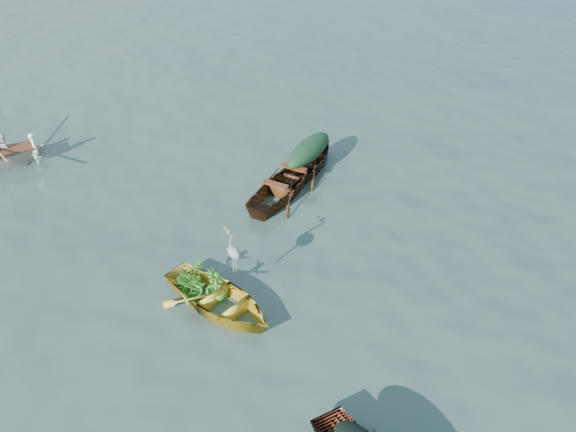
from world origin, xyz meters
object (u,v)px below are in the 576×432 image
at_px(open_wooden_boat, 285,194).
at_px(heron, 234,258).
at_px(green_tarp_boat, 308,171).
at_px(yellow_dinghy, 219,308).

bearing_deg(open_wooden_boat, heron, 104.55).
relative_size(green_tarp_boat, open_wooden_boat, 0.97).
relative_size(green_tarp_boat, heron, 4.27).
relative_size(open_wooden_boat, heron, 4.39).
distance_m(yellow_dinghy, heron, 1.06).
bearing_deg(green_tarp_boat, heron, 100.28).
relative_size(yellow_dinghy, green_tarp_boat, 0.82).
bearing_deg(open_wooden_boat, green_tarp_boat, -89.34).
bearing_deg(green_tarp_boat, yellow_dinghy, 98.70).
bearing_deg(heron, open_wooden_boat, 25.67).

